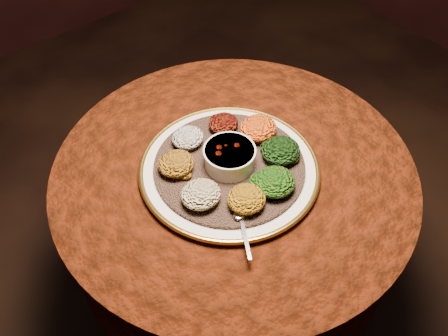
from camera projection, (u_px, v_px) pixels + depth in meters
table at (233, 210)px, 1.44m from camera, size 0.96×0.96×0.73m
platter at (229, 169)px, 1.29m from camera, size 0.57×0.57×0.02m
injera at (229, 166)px, 1.28m from camera, size 0.47×0.47×0.01m
stew_bowl at (229, 156)px, 1.26m from camera, size 0.13×0.13×0.06m
spoon at (241, 219)px, 1.16m from camera, size 0.09×0.12×0.01m
portion_ayib at (188, 138)px, 1.32m from camera, size 0.09×0.08×0.04m
portion_kitfo at (223, 123)px, 1.35m from camera, size 0.08×0.08×0.04m
portion_tikil at (258, 128)px, 1.34m from camera, size 0.10×0.10×0.05m
portion_gomen at (281, 150)px, 1.28m from camera, size 0.10×0.10×0.05m
portion_mixveg at (275, 182)px, 1.21m from camera, size 0.10×0.10×0.05m
portion_kik at (247, 199)px, 1.18m from camera, size 0.09×0.09×0.05m
portion_timatim at (201, 194)px, 1.19m from camera, size 0.10×0.09×0.05m
portion_shiro at (176, 164)px, 1.25m from camera, size 0.09×0.09×0.04m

